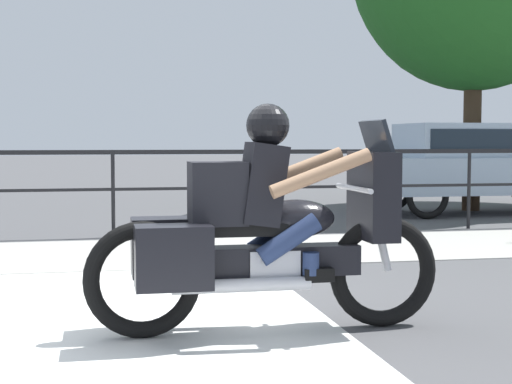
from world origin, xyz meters
TOP-DOWN VIEW (x-y plane):
  - ground_plane at (0.00, 0.00)m, footprint 120.00×120.00m
  - sidewalk_band at (0.00, 3.40)m, footprint 44.00×2.40m
  - crosswalk_band at (-0.45, -0.20)m, footprint 3.77×6.00m
  - fence_railing at (0.00, 4.95)m, footprint 36.00×0.05m
  - motorcycle at (0.88, -0.48)m, footprint 2.43×0.76m
  - parked_car at (6.33, 7.11)m, footprint 4.39×1.68m

SIDE VIEW (x-z plane):
  - ground_plane at x=0.00m, z-range 0.00..0.00m
  - crosswalk_band at x=-0.45m, z-range 0.00..0.01m
  - sidewalk_band at x=0.00m, z-range 0.00..0.01m
  - motorcycle at x=0.88m, z-range -0.08..1.46m
  - parked_car at x=6.33m, z-range 0.12..1.70m
  - fence_railing at x=0.00m, z-range 0.33..1.50m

